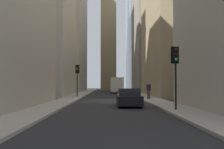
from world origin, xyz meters
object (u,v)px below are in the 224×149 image
Objects in this scene: delivery_truck at (117,85)px; traffic_light_midblock at (77,73)px; sedan_black at (129,98)px; pedestrian at (149,90)px; traffic_light_foreground at (176,63)px; discarded_bottle at (73,98)px.

traffic_light_midblock reaches higher than delivery_truck.
delivery_truck is 28.05m from sedan_black.
traffic_light_foreground is at bearing 179.92° from pedestrian.
discarded_bottle is at bearing 93.50° from pedestrian.
traffic_light_foreground reaches higher than pedestrian.
pedestrian is at bearing -122.88° from traffic_light_midblock.
traffic_light_midblock is 2.21× the size of pedestrian.
delivery_truck is 21.90m from discarded_bottle.
delivery_truck is 1.61× the size of traffic_light_midblock.
sedan_black is 5.30m from traffic_light_foreground.
pedestrian is (-5.30, -8.20, -1.95)m from traffic_light_midblock.
discarded_bottle is (-0.49, 7.95, -0.88)m from pedestrian.
traffic_light_foreground is at bearing -145.23° from sedan_black.
sedan_black is 2.38× the size of pedestrian.
traffic_light_midblock reaches higher than pedestrian.
pedestrian is 8.01m from discarded_bottle.
traffic_light_midblock is 14.84× the size of discarded_bottle.
sedan_black is at bearing -142.38° from discarded_bottle.
traffic_light_foreground reaches higher than delivery_truck.
sedan_black is at bearing 34.77° from traffic_light_foreground.
discarded_bottle is (10.67, 7.93, -2.85)m from traffic_light_foreground.
traffic_light_midblock is at bearing 26.45° from traffic_light_foreground.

